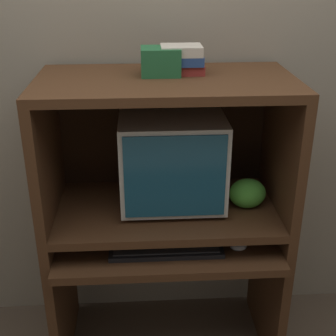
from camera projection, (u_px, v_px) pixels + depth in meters
wall_back at (162, 73)px, 2.15m from camera, size 6.00×0.06×2.60m
desk_base at (167, 279)px, 2.17m from camera, size 1.03×0.60×0.66m
desk_monitor_shelf at (166, 211)px, 2.08m from camera, size 1.03×0.55×0.12m
hutch_upper at (166, 121)px, 1.93m from camera, size 1.03×0.55×0.57m
crt_monitor at (172, 159)px, 2.01m from camera, size 0.44×0.39×0.40m
keyboard at (166, 248)px, 1.96m from camera, size 0.47×0.15×0.03m
mouse at (238, 246)px, 1.96m from camera, size 0.07×0.05×0.03m
snack_bag at (247, 193)px, 2.03m from camera, size 0.16×0.12×0.13m
book_stack at (181, 59)px, 1.87m from camera, size 0.18×0.13×0.11m
storage_box at (161, 61)px, 1.85m from camera, size 0.15×0.13×0.11m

